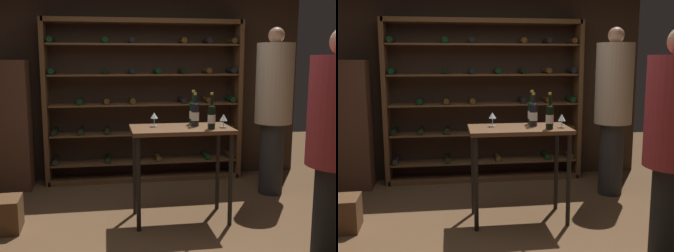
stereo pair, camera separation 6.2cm
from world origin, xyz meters
TOP-DOWN VIEW (x-y plane):
  - ground_plane at (0.00, 0.00)m, footprint 10.16×10.16m
  - back_wall at (0.00, 2.08)m, footprint 4.66×0.10m
  - wine_rack at (0.09, 1.87)m, footprint 2.67×0.32m
  - tasting_table at (0.29, 0.38)m, footprint 1.02×0.56m
  - person_bystander_dark_jacket at (1.57, 1.04)m, footprint 0.45×0.45m
  - display_cabinet at (-1.63, 1.71)m, footprint 0.44×0.36m
  - wine_bottle_green_slim at (0.57, 0.24)m, footprint 0.08×0.08m
  - wine_bottle_gold_foil at (0.45, 0.44)m, footprint 0.08×0.08m
  - wine_bottle_amber_reserve at (0.46, 0.59)m, footprint 0.08×0.08m
  - wine_glass_stemmed_center at (0.03, 0.48)m, footprint 0.08×0.08m
  - wine_glass_stemmed_right at (0.71, 0.31)m, footprint 0.08×0.08m

SIDE VIEW (x-z plane):
  - ground_plane at x=0.00m, z-range 0.00..0.00m
  - display_cabinet at x=-1.63m, z-range 0.00..1.66m
  - tasting_table at x=0.29m, z-range 0.35..1.33m
  - wine_glass_stemmed_right at x=0.71m, z-range 1.01..1.14m
  - wine_glass_stemmed_center at x=0.03m, z-range 1.01..1.16m
  - wine_rack at x=0.09m, z-range 0.00..2.19m
  - wine_bottle_amber_reserve at x=0.46m, z-range 0.93..1.29m
  - wine_bottle_gold_foil at x=0.45m, z-range 0.93..1.28m
  - wine_bottle_green_slim at x=0.57m, z-range 0.93..1.29m
  - person_bystander_dark_jacket at x=1.57m, z-range 0.11..2.15m
  - back_wall at x=0.00m, z-range 0.00..2.82m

